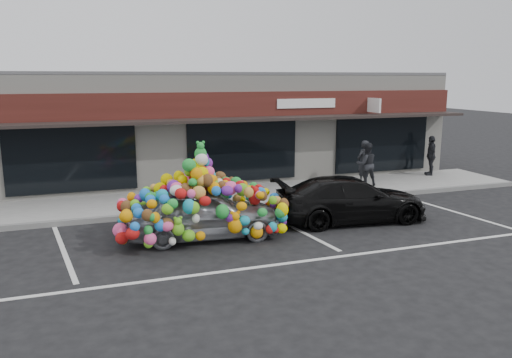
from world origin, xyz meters
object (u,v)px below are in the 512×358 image
object	(u,v)px
pedestrian_b	(366,164)
pedestrian_c	(431,155)
pedestrian_a	(363,162)
toy_car	(202,206)
black_sedan	(351,199)

from	to	relation	value
pedestrian_b	pedestrian_c	size ratio (longest dim) A/B	0.98
pedestrian_a	pedestrian_c	bearing A→B (deg)	163.38
toy_car	pedestrian_b	xyz separation A→B (m)	(7.08, 3.67, 0.11)
toy_car	pedestrian_b	world-z (taller)	toy_car
pedestrian_b	pedestrian_c	bearing A→B (deg)	-156.75
toy_car	pedestrian_b	bearing A→B (deg)	-57.57
black_sedan	pedestrian_b	size ratio (longest dim) A/B	2.79
toy_car	pedestrian_b	distance (m)	7.97
toy_car	pedestrian_c	distance (m)	11.60
black_sedan	pedestrian_b	world-z (taller)	pedestrian_b
pedestrian_b	pedestrian_c	xyz separation A→B (m)	(3.58, 0.90, 0.02)
toy_car	black_sedan	bearing A→B (deg)	-83.36
pedestrian_b	pedestrian_a	bearing A→B (deg)	-96.03
pedestrian_c	pedestrian_a	bearing A→B (deg)	-55.21
black_sedan	pedestrian_b	distance (m)	4.45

